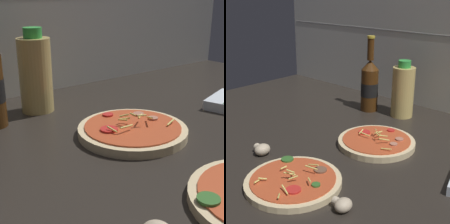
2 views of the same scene
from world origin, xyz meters
The scene contains 3 objects.
counter_slab centered at (0.00, 0.00, 1.25)cm, with size 160.00×90.00×2.50cm.
pizza_far centered at (3.03, 5.14, 3.52)cm, with size 22.38×22.38×4.64cm.
oil_bottle centered at (-5.38, 30.81, 11.72)cm, with size 7.82×7.82×20.05cm.
Camera 1 is at (-39.95, -43.38, 30.74)cm, focal length 55.00 mm.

